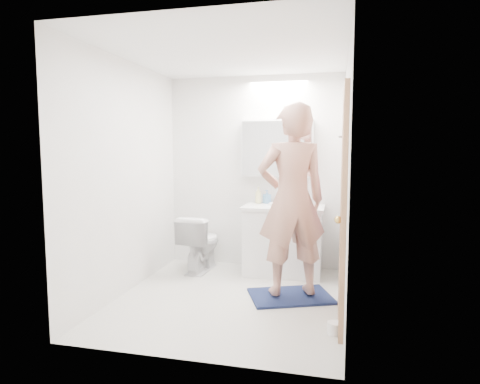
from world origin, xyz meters
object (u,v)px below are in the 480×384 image
(soap_bottle_a, at_px, (258,195))
(soap_bottle_b, at_px, (267,197))
(toilet, at_px, (200,243))
(vanity_cabinet, at_px, (283,241))
(toothbrush_cup, at_px, (305,201))
(medicine_cabinet, at_px, (277,148))
(person, at_px, (292,200))
(toilet_paper_roll, at_px, (334,328))

(soap_bottle_a, bearing_deg, soap_bottle_b, 16.08)
(toilet, distance_m, soap_bottle_b, 1.00)
(vanity_cabinet, relative_size, toothbrush_cup, 9.87)
(toilet, xyz_separation_m, soap_bottle_a, (0.67, 0.27, 0.58))
(vanity_cabinet, distance_m, medicine_cabinet, 1.14)
(soap_bottle_b, bearing_deg, medicine_cabinet, 14.48)
(toilet, relative_size, person, 0.37)
(vanity_cabinet, relative_size, toilet, 1.30)
(soap_bottle_b, bearing_deg, vanity_cabinet, -37.78)
(person, bearing_deg, soap_bottle_b, -89.18)
(medicine_cabinet, bearing_deg, soap_bottle_a, -164.76)
(soap_bottle_a, bearing_deg, person, -61.47)
(soap_bottle_b, bearing_deg, toilet_paper_roll, -63.96)
(toilet, bearing_deg, person, 154.46)
(vanity_cabinet, relative_size, soap_bottle_a, 4.36)
(vanity_cabinet, xyz_separation_m, person, (0.18, -0.80, 0.60))
(person, height_order, soap_bottle_a, person)
(vanity_cabinet, xyz_separation_m, toilet_paper_roll, (0.61, -1.55, -0.34))
(medicine_cabinet, xyz_separation_m, soap_bottle_b, (-0.12, -0.03, -0.60))
(soap_bottle_a, distance_m, soap_bottle_b, 0.11)
(person, bearing_deg, toilet, -51.93)
(person, xyz_separation_m, soap_bottle_b, (-0.41, 0.98, -0.09))
(soap_bottle_b, bearing_deg, person, -67.19)
(toothbrush_cup, bearing_deg, vanity_cabinet, -146.40)
(vanity_cabinet, relative_size, medicine_cabinet, 1.02)
(toilet, xyz_separation_m, toilet_paper_roll, (1.62, -1.44, -0.30))
(toilet, xyz_separation_m, person, (1.19, -0.68, 0.65))
(person, bearing_deg, soap_bottle_a, -83.47)
(person, distance_m, toothbrush_cup, 0.97)
(vanity_cabinet, height_order, soap_bottle_b, soap_bottle_b)
(toilet, distance_m, person, 1.52)
(vanity_cabinet, height_order, toilet, vanity_cabinet)
(medicine_cabinet, distance_m, soap_bottle_a, 0.62)
(toilet_paper_roll, bearing_deg, toothbrush_cup, 102.29)
(medicine_cabinet, xyz_separation_m, toilet, (-0.89, -0.33, -1.15))
(vanity_cabinet, xyz_separation_m, medicine_cabinet, (-0.12, 0.21, 1.11))
(vanity_cabinet, bearing_deg, toilet, -173.50)
(vanity_cabinet, distance_m, soap_bottle_a, 0.65)
(vanity_cabinet, distance_m, person, 1.02)
(toilet_paper_roll, bearing_deg, soap_bottle_b, 116.04)
(soap_bottle_a, xyz_separation_m, toothbrush_cup, (0.58, 0.01, -0.06))
(soap_bottle_b, relative_size, toothbrush_cup, 1.82)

